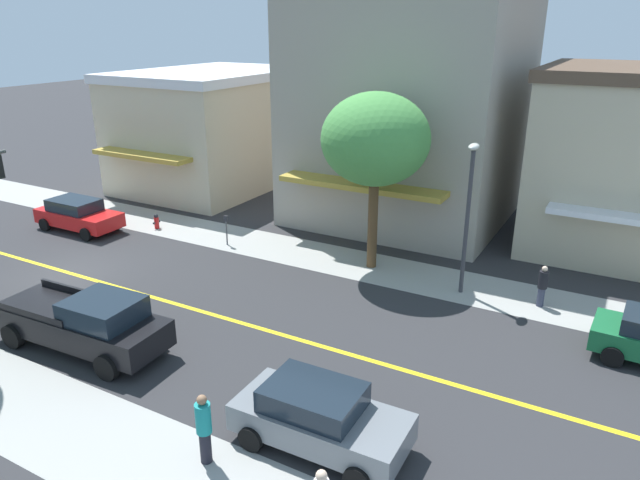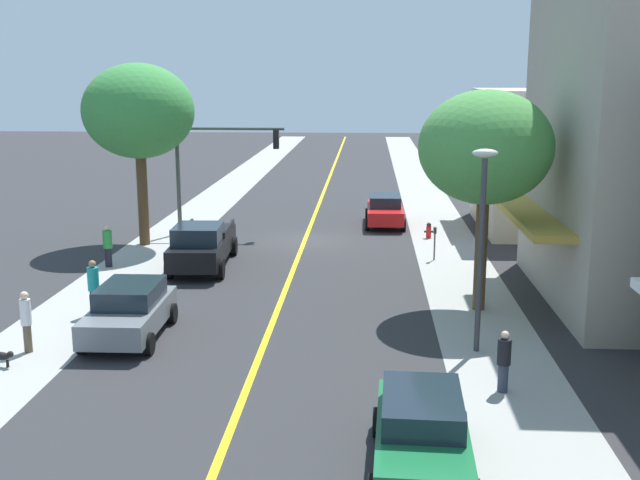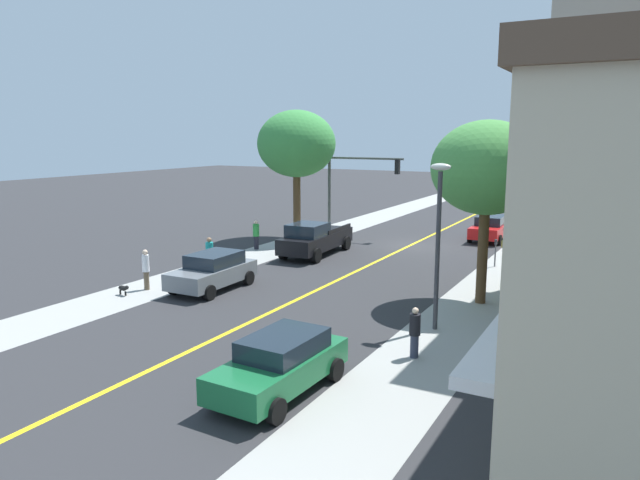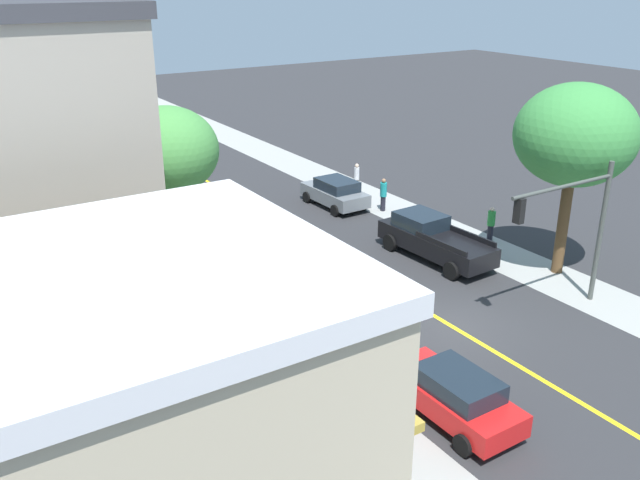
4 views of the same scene
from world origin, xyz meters
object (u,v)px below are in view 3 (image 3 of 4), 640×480
traffic_light_mast (353,179)px  pedestrian_teal_shirt (210,255)px  pedestrian_black_shirt (415,331)px  green_sedan_left_curb (280,363)px  pedestrian_white_shirt (146,268)px  street_lamp (439,227)px  parking_meter (496,249)px  black_pickup_truck (315,238)px  street_tree_right_corner (487,168)px  fire_hydrant (513,245)px  street_tree_left_near (296,144)px  small_dog (123,288)px  pedestrian_green_shirt (256,234)px  red_sedan_left_curb (490,228)px  grey_sedan_right_curb (213,271)px

traffic_light_mast → pedestrian_teal_shirt: traffic_light_mast is taller
traffic_light_mast → pedestrian_black_shirt: size_ratio=3.64×
green_sedan_left_curb → pedestrian_black_shirt: 4.59m
traffic_light_mast → pedestrian_white_shirt: (2.01, 16.67, -2.86)m
green_sedan_left_curb → pedestrian_white_shirt: size_ratio=2.46×
street_lamp → green_sedan_left_curb: street_lamp is taller
parking_meter → pedestrian_teal_shirt: (11.69, 8.39, 0.04)m
traffic_light_mast → black_pickup_truck: size_ratio=0.96×
street_tree_right_corner → pedestrian_black_shirt: 8.28m
fire_hydrant → parking_meter: parking_meter is taller
street_tree_right_corner → parking_meter: size_ratio=5.12×
street_tree_left_near → green_sedan_left_curb: 23.70m
small_dog → pedestrian_white_shirt: bearing=87.6°
fire_hydrant → black_pickup_truck: bearing=33.4°
black_pickup_truck → pedestrian_white_shirt: (2.84, 10.01, 0.01)m
parking_meter → black_pickup_truck: black_pickup_truck is taller
green_sedan_left_curb → small_dog: green_sedan_left_curb is taller
green_sedan_left_curb → pedestrian_teal_shirt: bearing=-131.3°
street_tree_left_near → pedestrian_teal_shirt: 11.91m
green_sedan_left_curb → pedestrian_teal_shirt: 13.72m
street_lamp → pedestrian_green_shirt: street_lamp is taller
parking_meter → street_lamp: 11.29m
street_tree_right_corner → street_tree_left_near: bearing=-33.2°
street_tree_right_corner → fire_hydrant: street_tree_right_corner is taller
pedestrian_teal_shirt → pedestrian_green_shirt: 6.60m
street_tree_right_corner → fire_hydrant: size_ratio=9.46×
parking_meter → traffic_light_mast: bearing=-24.9°
street_tree_left_near → pedestrian_black_shirt: bearing=130.4°
red_sedan_left_curb → pedestrian_green_shirt: (11.45, 9.67, 0.09)m
pedestrian_green_shirt → pedestrian_white_shirt: bearing=-36.7°
pedestrian_white_shirt → street_lamp: bearing=-135.5°
traffic_light_mast → street_lamp: (-10.66, 15.77, -0.22)m
small_dog → pedestrian_green_shirt: bearing=101.0°
street_tree_right_corner → red_sedan_left_curb: 15.55m
fire_hydrant → small_dog: size_ratio=1.23×
traffic_light_mast → street_lamp: bearing=-55.9°
grey_sedan_right_curb → pedestrian_black_shirt: bearing=70.8°
pedestrian_black_shirt → black_pickup_truck: bearing=-44.7°
grey_sedan_right_curb → parking_meter: bearing=135.4°
pedestrian_white_shirt → pedestrian_green_shirt: (1.02, -9.86, -0.05)m
street_tree_right_corner → traffic_light_mast: (11.27, -11.73, -1.56)m
pedestrian_black_shirt → traffic_light_mast: bearing=-54.5°
traffic_light_mast → small_dog: bearing=-97.0°
street_lamp → pedestrian_teal_shirt: size_ratio=3.12×
fire_hydrant → red_sedan_left_curb: size_ratio=0.17×
parking_meter → pedestrian_black_shirt: pedestrian_black_shirt is taller
parking_meter → grey_sedan_right_curb: grey_sedan_right_curb is taller
pedestrian_white_shirt → fire_hydrant: bearing=-86.9°
traffic_light_mast → pedestrian_green_shirt: size_ratio=3.31×
red_sedan_left_curb → pedestrian_black_shirt: 21.63m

